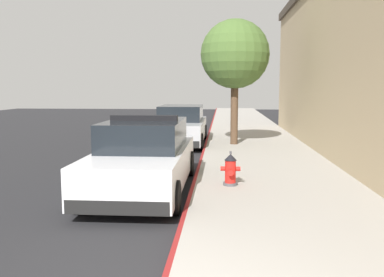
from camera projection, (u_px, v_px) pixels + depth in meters
The scene contains 7 objects.
ground_plane at pixel (82, 159), 13.99m from camera, with size 35.04×60.00×0.20m, color #232326.
sidewalk_pavement at pixel (262, 156), 13.53m from camera, with size 3.77×60.00×0.13m, color #9E9991.
curb_painted_edge at pixel (203, 155), 13.67m from camera, with size 0.08×60.00×0.13m, color maroon.
police_cruiser at pixel (144, 158), 9.16m from camera, with size 1.94×4.84×1.68m.
parked_car_silver_ahead at pixel (181, 126), 16.74m from camera, with size 1.94×4.84×1.56m.
fire_hydrant at pixel (230, 170), 9.17m from camera, with size 0.44×0.40×0.76m.
street_tree at pixel (235, 55), 15.47m from camera, with size 2.58×2.58×4.69m.
Camera 1 is at (0.60, -3.49, 2.29)m, focal length 38.76 mm.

